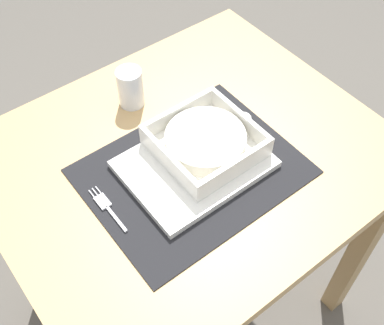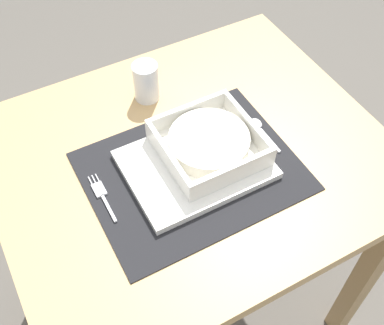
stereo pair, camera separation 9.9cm
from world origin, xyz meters
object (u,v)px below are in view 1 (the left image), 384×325
dining_table (188,187)px  fork (106,206)px  butter_knife (250,136)px  drinking_glass (131,89)px  spoon (249,120)px  porridge_bowl (205,142)px  bread_knife (248,149)px

dining_table → fork: 0.25m
dining_table → butter_knife: size_ratio=6.30×
drinking_glass → fork: bearing=-133.3°
spoon → drinking_glass: bearing=129.8°
butter_knife → drinking_glass: 0.29m
dining_table → drinking_glass: size_ratio=8.87×
spoon → butter_knife: spoon is taller
dining_table → spoon: spoon is taller
fork → porridge_bowl: bearing=-5.4°
fork → butter_knife: butter_knife is taller
dining_table → fork: size_ratio=6.60×
spoon → butter_knife: size_ratio=0.81×
spoon → fork: bearing=-179.1°
porridge_bowl → spoon: (0.14, 0.01, -0.03)m
drinking_glass → butter_knife: bearing=-60.4°
porridge_bowl → bread_knife: size_ratio=1.51×
butter_knife → fork: bearing=173.9°
drinking_glass → spoon: bearing=-51.0°
fork → butter_knife: bearing=-8.4°
fork → bread_knife: 0.32m
bread_knife → dining_table: bearing=140.4°
porridge_bowl → drinking_glass: bearing=99.1°
fork → spoon: (0.37, 0.00, 0.00)m
dining_table → butter_knife: 0.19m
bread_knife → butter_knife: bearing=38.1°
spoon → bread_knife: size_ratio=0.82×
spoon → butter_knife: (-0.03, -0.04, -0.00)m
spoon → bread_knife: (-0.06, -0.06, -0.00)m
dining_table → drinking_glass: 0.26m
dining_table → spoon: size_ratio=7.75×
porridge_bowl → fork: 0.24m
spoon → drinking_glass: size_ratio=1.14×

